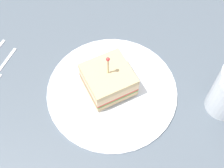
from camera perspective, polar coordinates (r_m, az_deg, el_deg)
name	(u,v)px	position (r cm, az deg, el deg)	size (l,w,h in cm)	color
ground_plane	(112,94)	(61.50, 0.00, -1.86)	(90.61, 90.61, 2.00)	#4C5660
plate	(112,91)	(60.20, 0.00, -1.19)	(24.88, 24.88, 0.95)	white
sandwich_half_center	(108,80)	(58.07, -0.79, 0.74)	(10.14, 10.05, 9.24)	tan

